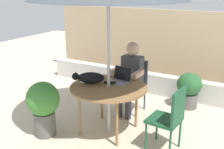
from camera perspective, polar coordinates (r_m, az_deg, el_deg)
The scene contains 11 objects.
ground_plane at distance 4.32m, azimuth -0.67°, elevation -11.38°, with size 14.00×14.00×0.00m, color beige.
fence_back at distance 6.13m, azimuth 10.85°, elevation 5.38°, with size 5.39×0.08×1.62m, color tan.
planter_wall_low at distance 5.71m, azimuth 8.37°, elevation -1.78°, with size 4.85×0.20×0.40m, color beige.
patio_table at distance 4.03m, azimuth -0.70°, elevation -3.12°, with size 1.12×1.12×0.72m.
chair_occupied at distance 4.82m, azimuth 4.58°, elevation -1.41°, with size 0.40×0.40×0.89m.
chair_empty at distance 3.68m, azimuth 11.92°, elevation -8.18°, with size 0.43×0.43×0.89m.
person_seated at distance 4.63m, azimuth 3.80°, elevation 0.01°, with size 0.48×0.48×1.23m.
laptop at distance 4.19m, azimuth 1.80°, elevation -0.62°, with size 0.33×0.29×0.21m.
cat at distance 4.12m, azimuth -4.69°, elevation -0.71°, with size 0.60×0.36×0.17m.
potted_plant_near_fence at distance 4.12m, azimuth -13.90°, elevation -6.04°, with size 0.48×0.48×0.82m.
potted_plant_by_chair at distance 5.12m, azimuth 15.49°, elevation -2.80°, with size 0.44×0.44×0.64m.
Camera 1 is at (1.90, -3.25, 2.12)m, focal length 44.61 mm.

